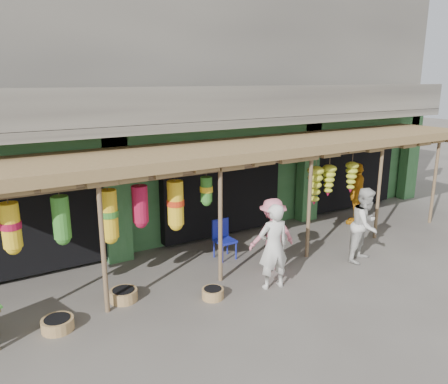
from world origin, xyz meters
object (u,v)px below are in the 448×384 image
blue_chair (223,237)px  person_right (365,225)px  person_vendor (357,194)px  person_shopper (272,235)px  person_front (273,247)px

blue_chair → person_right: size_ratio=0.53×
blue_chair → person_vendor: (4.78, 0.11, 0.40)m
person_vendor → person_shopper: person_vendor is taller
person_front → person_shopper: (0.53, 0.71, -0.07)m
person_vendor → person_front: bearing=-5.1°
person_front → person_right: size_ratio=1.01×
person_front → person_shopper: 0.89m
person_front → person_right: (2.74, -0.03, -0.01)m
blue_chair → person_front: size_ratio=0.52×
blue_chair → person_shopper: (0.56, -1.21, 0.31)m
person_front → person_vendor: 5.15m
blue_chair → person_shopper: bearing=-65.4°
person_vendor → person_shopper: 4.41m
person_right → person_shopper: (-2.21, 0.74, -0.05)m
person_vendor → person_shopper: bearing=-10.9°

